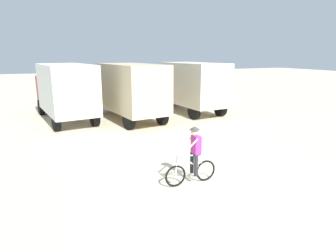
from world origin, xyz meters
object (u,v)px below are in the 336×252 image
box_truck_cream_rv (189,85)px  cyclist_orange_shirt (193,157)px  box_truck_white_box (65,89)px  box_truck_tan_camper (128,89)px

box_truck_cream_rv → cyclist_orange_shirt: 11.72m
box_truck_white_box → box_truck_tan_camper: bearing=-18.4°
cyclist_orange_shirt → box_truck_white_box: bearing=104.5°
box_truck_cream_rv → cyclist_orange_shirt: (-5.22, -10.44, -1.03)m
box_truck_cream_rv → cyclist_orange_shirt: size_ratio=3.81×
box_truck_white_box → box_truck_tan_camper: size_ratio=1.00×
box_truck_white_box → box_truck_tan_camper: (3.55, -1.18, 0.00)m
cyclist_orange_shirt → box_truck_tan_camper: bearing=85.6°
box_truck_tan_camper → cyclist_orange_shirt: box_truck_tan_camper is taller
box_truck_tan_camper → cyclist_orange_shirt: bearing=-94.4°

